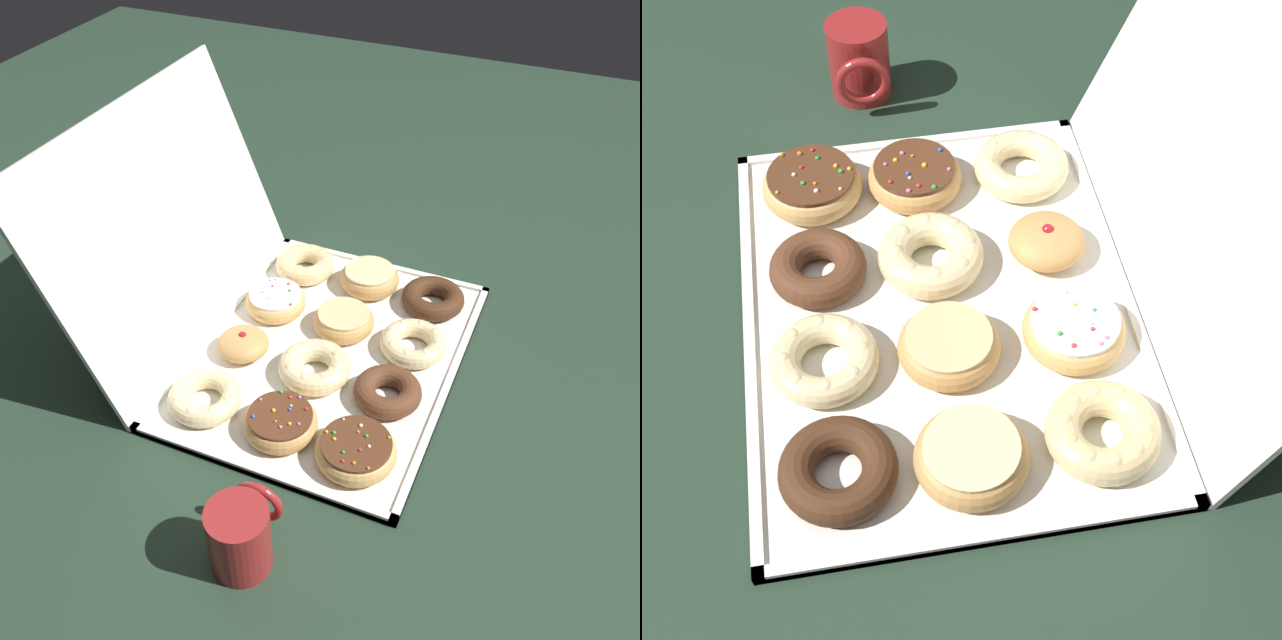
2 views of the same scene
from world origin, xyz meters
The scene contains 16 objects.
ground_plane centered at (0.00, 0.00, 0.00)m, with size 3.00×3.00×0.00m, color #233828.
donut_box centered at (0.00, 0.00, 0.01)m, with size 0.56×0.43×0.01m.
box_lid_open centered at (0.00, 0.29, 0.20)m, with size 0.56×0.42×0.01m, color white.
sprinkle_donut_0 centered at (-0.20, -0.12, 0.03)m, with size 0.12×0.12×0.04m.
chocolate_cake_ring_donut_1 centered at (-0.07, -0.13, 0.03)m, with size 0.11×0.11×0.04m.
cruller_donut_2 centered at (0.06, -0.13, 0.03)m, with size 0.11×0.11×0.03m.
chocolate_cake_ring_donut_3 centered at (0.19, -0.13, 0.03)m, with size 0.12×0.12×0.04m.
sprinkle_donut_4 centered at (-0.19, 0.00, 0.03)m, with size 0.11×0.11×0.04m.
cruller_donut_5 centered at (-0.06, 0.00, 0.03)m, with size 0.12×0.12×0.04m.
glazed_ring_donut_6 centered at (0.07, 0.00, 0.03)m, with size 0.11×0.11×0.04m.
glazed_ring_donut_7 centered at (0.20, 0.00, 0.03)m, with size 0.11×0.11×0.04m.
cruller_donut_8 centered at (-0.19, 0.13, 0.03)m, with size 0.12×0.12×0.03m.
jelly_filled_donut_9 centered at (-0.06, 0.13, 0.03)m, with size 0.09×0.09×0.05m.
sprinkle_donut_10 centered at (0.07, 0.13, 0.03)m, with size 0.11×0.11×0.04m.
cruller_donut_11 centered at (0.19, 0.13, 0.03)m, with size 0.12×0.12×0.04m.
coffee_mug centered at (-0.40, -0.04, 0.05)m, with size 0.10×0.08×0.10m.
Camera 1 is at (-0.82, -0.33, 0.83)m, focal length 39.39 mm.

